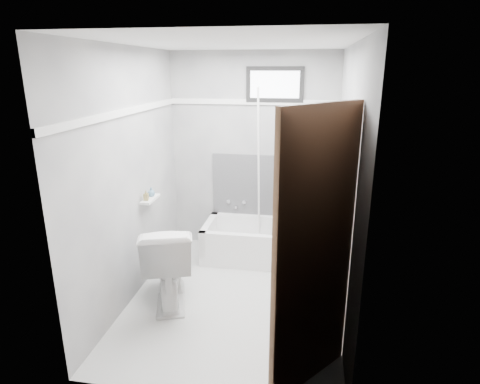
% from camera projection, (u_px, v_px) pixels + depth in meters
% --- Properties ---
extents(floor, '(2.60, 2.60, 0.00)m').
position_uv_depth(floor, '(234.00, 297.00, 4.01)').
color(floor, white).
rests_on(floor, ground).
extents(ceiling, '(2.60, 2.60, 0.00)m').
position_uv_depth(ceiling, '(233.00, 42.00, 3.31)').
color(ceiling, silver).
rests_on(ceiling, floor).
extents(wall_back, '(2.00, 0.02, 2.40)m').
position_uv_depth(wall_back, '(253.00, 154.00, 4.89)').
color(wall_back, slate).
rests_on(wall_back, floor).
extents(wall_front, '(2.00, 0.02, 2.40)m').
position_uv_depth(wall_front, '(196.00, 239.00, 2.43)').
color(wall_front, slate).
rests_on(wall_front, floor).
extents(wall_left, '(0.02, 2.60, 2.40)m').
position_uv_depth(wall_left, '(131.00, 178.00, 3.82)').
color(wall_left, slate).
rests_on(wall_left, floor).
extents(wall_right, '(0.02, 2.60, 2.40)m').
position_uv_depth(wall_right, '(346.00, 187.00, 3.50)').
color(wall_right, slate).
rests_on(wall_right, floor).
extents(bathtub, '(1.50, 0.70, 0.42)m').
position_uv_depth(bathtub, '(267.00, 242.00, 4.79)').
color(bathtub, white).
rests_on(bathtub, floor).
extents(office_chair, '(0.65, 0.65, 1.04)m').
position_uv_depth(office_chair, '(307.00, 209.00, 4.64)').
color(office_chair, '#5D5E62').
rests_on(office_chair, bathtub).
extents(toilet, '(0.70, 0.94, 0.82)m').
position_uv_depth(toilet, '(168.00, 262.00, 3.85)').
color(toilet, white).
rests_on(toilet, floor).
extents(door, '(0.78, 0.78, 2.00)m').
position_uv_depth(door, '(359.00, 280.00, 2.36)').
color(door, '#51391E').
rests_on(door, floor).
extents(window, '(0.66, 0.04, 0.40)m').
position_uv_depth(window, '(275.00, 84.00, 4.59)').
color(window, black).
rests_on(window, wall_back).
extents(backerboard, '(1.50, 0.02, 0.78)m').
position_uv_depth(backerboard, '(272.00, 186.00, 4.95)').
color(backerboard, '#4C4C4F').
rests_on(backerboard, wall_back).
extents(trim_back, '(2.00, 0.02, 0.06)m').
position_uv_depth(trim_back, '(253.00, 102.00, 4.69)').
color(trim_back, white).
rests_on(trim_back, wall_back).
extents(trim_left, '(0.02, 2.60, 0.06)m').
position_uv_depth(trim_left, '(126.00, 112.00, 3.63)').
color(trim_left, white).
rests_on(trim_left, wall_left).
extents(pole, '(0.02, 0.35, 1.93)m').
position_uv_depth(pole, '(259.00, 171.00, 4.69)').
color(pole, white).
rests_on(pole, bathtub).
extents(shelf, '(0.10, 0.32, 0.02)m').
position_uv_depth(shelf, '(150.00, 199.00, 4.15)').
color(shelf, white).
rests_on(shelf, wall_left).
extents(soap_bottle_a, '(0.05, 0.05, 0.10)m').
position_uv_depth(soap_bottle_a, '(146.00, 195.00, 4.06)').
color(soap_bottle_a, olive).
rests_on(soap_bottle_a, shelf).
extents(soap_bottle_b, '(0.11, 0.11, 0.10)m').
position_uv_depth(soap_bottle_b, '(151.00, 192.00, 4.19)').
color(soap_bottle_b, slate).
rests_on(soap_bottle_b, shelf).
extents(faucet, '(0.26, 0.10, 0.16)m').
position_uv_depth(faucet, '(236.00, 204.00, 5.08)').
color(faucet, silver).
rests_on(faucet, wall_back).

